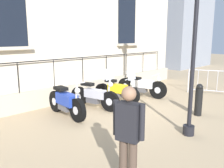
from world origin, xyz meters
TOP-DOWN VIEW (x-y plane):
  - ground_plane at (0.00, 0.00)m, footprint 60.00×60.00m
  - building_facade at (-2.30, 0.00)m, footprint 0.82×12.45m
  - motorcycle_blue at (-0.52, -1.79)m, footprint 1.99×0.69m
  - motorcycle_silver at (-0.52, -0.62)m, footprint 1.98×0.63m
  - motorcycle_yellow at (-0.61, 0.60)m, footprint 1.98×0.59m
  - motorcycle_white at (-0.41, 1.86)m, footprint 2.15×0.76m
  - lamppost at (2.85, -0.48)m, footprint 0.32×0.32m
  - crowd_barrier at (1.52, 4.28)m, footprint 1.85×0.79m
  - bollard at (2.35, 1.15)m, footprint 0.23×0.23m
  - pedestrian_standing at (3.16, -3.20)m, footprint 0.52×0.31m

SIDE VIEW (x-z plane):
  - ground_plane at x=0.00m, z-range 0.00..0.00m
  - motorcycle_yellow at x=-0.61m, z-range -0.23..1.02m
  - motorcycle_silver at x=-0.52m, z-range -0.28..1.14m
  - motorcycle_blue at x=-0.52m, z-range -0.12..1.01m
  - motorcycle_white at x=-0.41m, z-range -0.05..0.93m
  - bollard at x=2.35m, z-range 0.00..1.01m
  - crowd_barrier at x=1.52m, z-range 0.04..1.09m
  - pedestrian_standing at x=3.16m, z-range 0.11..1.80m
  - lamppost at x=2.85m, z-range 0.26..5.41m
  - building_facade at x=-2.30m, z-range -0.10..6.50m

